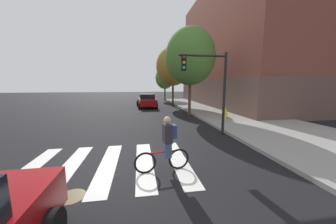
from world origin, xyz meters
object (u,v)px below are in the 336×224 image
Objects in this scene: cyclist at (166,144)px; street_tree_near at (190,57)px; manhole_cover at (72,196)px; sedan_mid at (147,100)px; street_tree_mid at (173,66)px; fire_hydrant at (225,114)px; street_tree_far at (165,78)px; traffic_light_near at (209,80)px.

street_tree_near reaches higher than cyclist.
sedan_mid is (2.48, 16.64, 0.80)m from manhole_cover.
street_tree_near is at bearing 60.95° from manhole_cover.
street_tree_near is 6.50m from street_tree_mid.
fire_hydrant is (7.75, 7.81, 0.53)m from manhole_cover.
street_tree_near reaches higher than manhole_cover.
street_tree_mid is at bearing 71.67° from manhole_cover.
street_tree_far reaches higher than manhole_cover.
fire_hydrant is 5.48m from street_tree_near.
sedan_mid is 2.70× the size of cyclist.
cyclist is 11.01m from street_tree_near.
fire_hydrant is 0.11× the size of street_tree_near.
fire_hydrant is (5.34, 6.89, -0.31)m from cyclist.
street_tree_mid reaches higher than cyclist.
manhole_cover is at bearing -134.76° from fire_hydrant.
manhole_cover is 0.09× the size of street_tree_mid.
street_tree_far is at bearing 68.53° from sedan_mid.
cyclist is at bearing -98.09° from street_tree_far.
street_tree_mid is (0.55, 12.62, 1.86)m from traffic_light_near.
street_tree_mid is (3.17, 0.41, 3.92)m from sedan_mid.
street_tree_near reaches higher than street_tree_mid.
street_tree_mid is at bearing -91.50° from street_tree_far.
street_tree_near reaches higher than street_tree_far.
cyclist is 4.86m from traffic_light_near.
street_tree_mid is 1.29× the size of street_tree_far.
manhole_cover is 0.12× the size of street_tree_far.
cyclist is at bearing -101.38° from street_tree_mid.
sedan_mid is 0.85× the size of street_tree_far.
manhole_cover is 11.02m from fire_hydrant.
manhole_cover is 13.03m from street_tree_near.
manhole_cover is at bearing -139.05° from traffic_light_near.
fire_hydrant is (2.64, 3.38, -2.33)m from traffic_light_near.
sedan_mid is 15.72m from cyclist.
traffic_light_near is at bearing -92.48° from street_tree_mid.
sedan_mid is 1.10× the size of traffic_light_near.
traffic_light_near is 4.88m from fire_hydrant.
sedan_mid is 0.64× the size of street_tree_near.
fire_hydrant is 17.82m from street_tree_far.
street_tree_far reaches higher than cyclist.
street_tree_mid is at bearing 78.62° from cyclist.
street_tree_far is (5.86, 25.25, 3.65)m from manhole_cover.
manhole_cover is 16.84m from sedan_mid.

